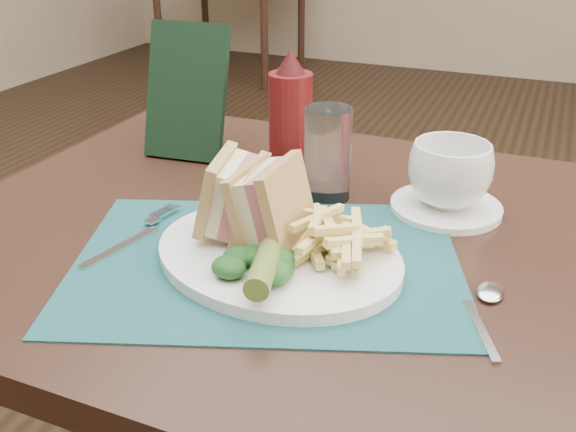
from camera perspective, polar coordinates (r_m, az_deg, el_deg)
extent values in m
plane|color=black|center=(1.67, 6.86, -16.46)|extent=(7.00, 7.00, 0.00)
plane|color=tan|center=(4.83, 19.07, 11.60)|extent=(6.00, 0.00, 6.00)
cube|color=#174749|center=(0.75, -1.87, -4.10)|extent=(0.53, 0.46, 0.00)
cylinder|color=#546B28|center=(0.68, -1.93, -4.05)|extent=(0.06, 0.12, 0.03)
cylinder|color=white|center=(0.90, 13.84, 0.77)|extent=(0.16, 0.16, 0.01)
imported|color=white|center=(0.88, 14.18, 3.62)|extent=(0.14, 0.14, 0.09)
cylinder|color=white|center=(0.89, 3.55, 5.54)|extent=(0.07, 0.07, 0.13)
cube|color=black|center=(1.05, -9.00, 10.86)|extent=(0.14, 0.09, 0.21)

